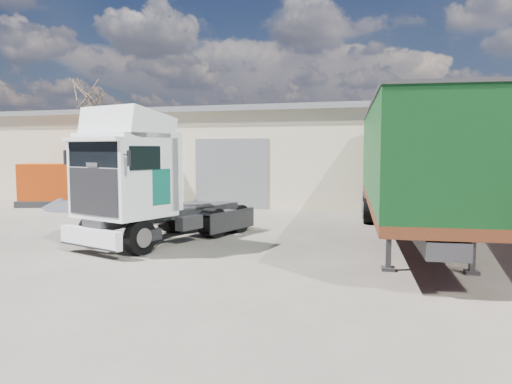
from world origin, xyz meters
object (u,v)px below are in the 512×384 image
(tractor_unit, at_px, (145,188))
(panel_van, at_px, (155,189))
(box_trailer, at_px, (411,160))
(orange_skip, at_px, (56,187))
(bare_tree, at_px, (90,88))

(tractor_unit, bearing_deg, panel_van, 134.49)
(tractor_unit, relative_size, box_trailer, 0.50)
(panel_van, distance_m, orange_skip, 5.51)
(box_trailer, height_order, orange_skip, box_trailer)
(bare_tree, relative_size, orange_skip, 2.26)
(bare_tree, distance_m, panel_van, 17.54)
(tractor_unit, distance_m, panel_van, 10.72)
(bare_tree, bearing_deg, panel_van, -41.98)
(tractor_unit, xyz_separation_m, orange_skip, (-10.42, 8.16, -0.83))
(panel_van, relative_size, orange_skip, 1.11)
(bare_tree, bearing_deg, orange_skip, -61.24)
(bare_tree, xyz_separation_m, orange_skip, (6.59, -12.00, -6.93))
(bare_tree, relative_size, panel_van, 2.04)
(tractor_unit, height_order, orange_skip, tractor_unit)
(panel_van, bearing_deg, bare_tree, 161.30)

